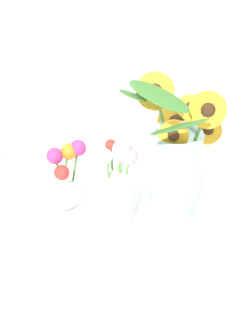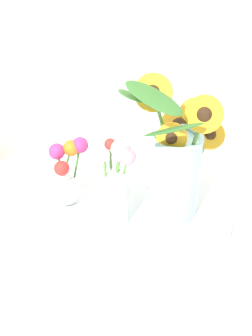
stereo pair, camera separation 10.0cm
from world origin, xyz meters
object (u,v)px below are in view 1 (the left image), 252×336
Objects in this scene: mason_jar_sunflowers at (175,159)px; vase_small_center at (118,185)px; serving_tray at (126,208)px; vase_bulb_right at (65,182)px.

mason_jar_sunflowers reaches higher than vase_small_center.
mason_jar_sunflowers is (0.10, 0.00, 0.14)m from serving_tray.
vase_small_center reaches higher than serving_tray.
serving_tray is at bearing 76.96° from vase_small_center.
mason_jar_sunflowers is 0.13m from vase_small_center.
vase_small_center is 0.13m from vase_bulb_right.
serving_tray is 1.43× the size of mason_jar_sunflowers.
vase_small_center is at bearing -155.14° from mason_jar_sunflowers.
serving_tray is 0.15m from vase_bulb_right.
mason_jar_sunflowers is 0.24m from vase_bulb_right.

